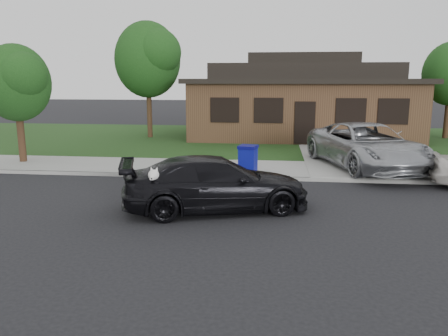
# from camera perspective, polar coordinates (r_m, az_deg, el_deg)

# --- Properties ---
(ground) EXTENTS (120.00, 120.00, 0.00)m
(ground) POSITION_cam_1_polar(r_m,az_deg,el_deg) (11.78, -6.02, -5.12)
(ground) COLOR black
(ground) RESTS_ON ground
(sidewalk) EXTENTS (60.00, 3.00, 0.12)m
(sidewalk) POSITION_cam_1_polar(r_m,az_deg,el_deg) (16.54, -2.26, 0.01)
(sidewalk) COLOR gray
(sidewalk) RESTS_ON ground
(curb) EXTENTS (60.00, 0.12, 0.12)m
(curb) POSITION_cam_1_polar(r_m,az_deg,el_deg) (15.09, -3.14, -1.12)
(curb) COLOR gray
(curb) RESTS_ON ground
(lawn) EXTENTS (60.00, 13.00, 0.13)m
(lawn) POSITION_cam_1_polar(r_m,az_deg,el_deg) (24.36, 0.64, 3.76)
(lawn) COLOR #193814
(lawn) RESTS_ON ground
(driveway) EXTENTS (4.50, 13.00, 0.14)m
(driveway) POSITION_cam_1_polar(r_m,az_deg,el_deg) (21.55, 15.86, 2.31)
(driveway) COLOR gray
(driveway) RESTS_ON ground
(sedan) EXTENTS (5.19, 3.27, 1.40)m
(sedan) POSITION_cam_1_polar(r_m,az_deg,el_deg) (11.33, -1.10, -2.05)
(sedan) COLOR black
(sedan) RESTS_ON ground
(minivan) EXTENTS (4.27, 6.39, 1.63)m
(minivan) POSITION_cam_1_polar(r_m,az_deg,el_deg) (16.96, 18.09, 2.80)
(minivan) COLOR #A1A3A8
(minivan) RESTS_ON driveway
(recycling_bin) EXTENTS (0.72, 0.72, 1.01)m
(recycling_bin) POSITION_cam_1_polar(r_m,az_deg,el_deg) (15.09, 3.15, 1.09)
(recycling_bin) COLOR navy
(recycling_bin) RESTS_ON sidewalk
(house) EXTENTS (12.60, 8.60, 4.65)m
(house) POSITION_cam_1_polar(r_m,az_deg,el_deg) (26.07, 10.00, 8.67)
(house) COLOR #422B1C
(house) RESTS_ON ground
(tree_0) EXTENTS (3.78, 3.60, 6.34)m
(tree_0) POSITION_cam_1_polar(r_m,az_deg,el_deg) (24.87, -9.66, 13.96)
(tree_0) COLOR #332114
(tree_0) RESTS_ON ground
(tree_2) EXTENTS (2.73, 2.60, 4.59)m
(tree_2) POSITION_cam_1_polar(r_m,az_deg,el_deg) (18.92, -25.35, 10.16)
(tree_2) COLOR #332114
(tree_2) RESTS_ON ground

